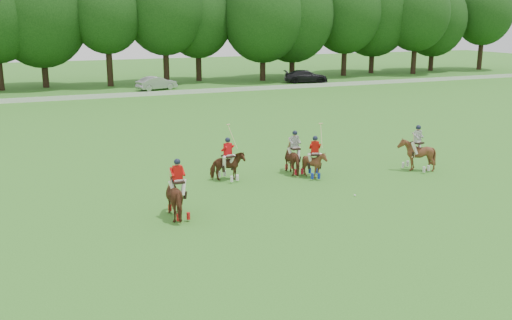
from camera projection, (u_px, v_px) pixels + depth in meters
name	position (u px, v px, depth m)	size (l,w,h in m)	color
ground	(293.00, 218.00, 22.75)	(180.00, 180.00, 0.00)	#336F1F
tree_line	(109.00, 13.00, 63.92)	(117.98, 14.32, 14.75)	black
boundary_rail	(126.00, 95.00, 56.77)	(120.00, 0.10, 0.44)	white
car_mid	(157.00, 83.00, 62.20)	(1.55, 4.45, 1.47)	#A8A7AD
car_right	(306.00, 76.00, 68.93)	(2.14, 5.28, 1.53)	black
polo_red_a	(178.00, 196.00, 22.65)	(1.26, 2.04, 2.41)	#502515
polo_red_b	(228.00, 166.00, 27.79)	(1.70, 1.56, 2.69)	#502515
polo_red_c	(315.00, 163.00, 28.28)	(1.49, 1.57, 2.66)	#502515
polo_stripe_a	(294.00, 158.00, 29.07)	(1.11, 1.79, 2.23)	#502515
polo_stripe_b	(417.00, 154.00, 29.54)	(1.82, 1.93, 2.41)	#502515
polo_ball	(355.00, 195.00, 25.49)	(0.09, 0.09, 0.09)	white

